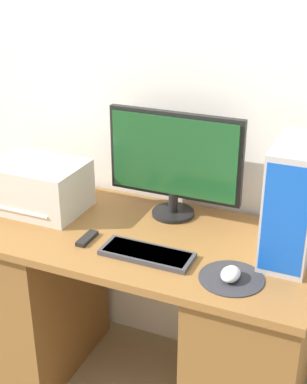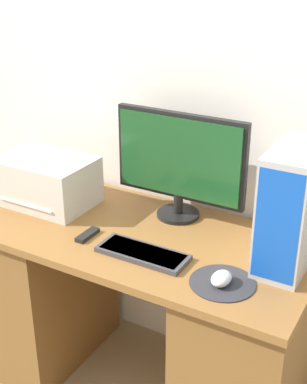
% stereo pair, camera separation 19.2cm
% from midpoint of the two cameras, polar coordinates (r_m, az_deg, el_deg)
% --- Properties ---
extents(wall_back, '(6.40, 0.16, 2.70)m').
position_cam_midpoint_polar(wall_back, '(2.16, -0.45, 13.83)').
color(wall_back, white).
rests_on(wall_back, ground_plane).
extents(desk, '(1.38, 0.64, 0.77)m').
position_cam_midpoint_polar(desk, '(2.24, -4.39, -12.76)').
color(desk, brown).
rests_on(desk, ground_plane).
extents(monitor, '(0.54, 0.17, 0.43)m').
position_cam_midpoint_polar(monitor, '(2.07, -0.43, 3.40)').
color(monitor, black).
rests_on(monitor, desk).
extents(keyboard, '(0.33, 0.13, 0.02)m').
position_cam_midpoint_polar(keyboard, '(1.88, -3.64, -6.66)').
color(keyboard, '#3D3D42').
rests_on(keyboard, desk).
extents(mousepad, '(0.22, 0.22, 0.00)m').
position_cam_midpoint_polar(mousepad, '(1.77, 5.21, -9.23)').
color(mousepad, '#2D2D33').
rests_on(mousepad, desk).
extents(mouse, '(0.06, 0.09, 0.04)m').
position_cam_midpoint_polar(mouse, '(1.75, 5.11, -8.80)').
color(mouse, silver).
rests_on(mouse, mousepad).
extents(computer_tower, '(0.15, 0.32, 0.42)m').
position_cam_midpoint_polar(computer_tower, '(1.83, 11.80, -1.09)').
color(computer_tower, '#B2B2B7').
rests_on(computer_tower, desk).
extents(printer, '(0.39, 0.28, 0.20)m').
position_cam_midpoint_polar(printer, '(2.26, -14.76, 0.58)').
color(printer, beige).
rests_on(printer, desk).
extents(remote_control, '(0.04, 0.11, 0.02)m').
position_cam_midpoint_polar(remote_control, '(2.01, -9.85, -4.98)').
color(remote_control, black).
rests_on(remote_control, desk).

